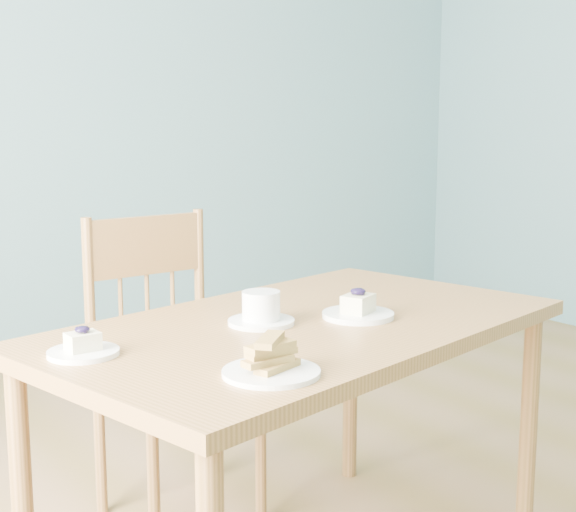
{
  "coord_description": "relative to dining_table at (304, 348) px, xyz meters",
  "views": [
    {
      "loc": [
        -1.51,
        -1.44,
        1.17
      ],
      "look_at": [
        -0.4,
        0.15,
        0.85
      ],
      "focal_mm": 50.0,
      "sensor_mm": 36.0,
      "label": 1
    }
  ],
  "objects": [
    {
      "name": "cheesecake_plate_far",
      "position": [
        -0.55,
        0.02,
        0.09
      ],
      "size": [
        0.15,
        0.15,
        0.06
      ],
      "rotation": [
        0.0,
        0.0,
        0.03
      ],
      "color": "white",
      "rests_on": "dining_table"
    },
    {
      "name": "dining_chair",
      "position": [
        -0.09,
        0.54,
        -0.16
      ],
      "size": [
        0.43,
        0.41,
        0.91
      ],
      "rotation": [
        0.0,
        0.0,
        0.05
      ],
      "color": "olive",
      "rests_on": "ground"
    },
    {
      "name": "coffee_cup",
      "position": [
        -0.1,
        0.03,
        0.1
      ],
      "size": [
        0.16,
        0.16,
        0.08
      ],
      "rotation": [
        0.0,
        0.0,
        0.38
      ],
      "color": "white",
      "rests_on": "dining_table"
    },
    {
      "name": "biscotti_plate",
      "position": [
        -0.3,
        -0.31,
        0.09
      ],
      "size": [
        0.19,
        0.19,
        0.07
      ],
      "rotation": [
        0.0,
        0.0,
        0.35
      ],
      "color": "white",
      "rests_on": "dining_table"
    },
    {
      "name": "dining_table",
      "position": [
        0.0,
        0.0,
        0.0
      ],
      "size": [
        1.43,
        1.0,
        0.7
      ],
      "rotation": [
        0.0,
        0.0,
        0.22
      ],
      "color": "olive",
      "rests_on": "ground"
    },
    {
      "name": "room",
      "position": [
        0.38,
        -0.1,
        0.72
      ],
      "size": [
        5.01,
        5.01,
        2.71
      ],
      "color": "olive",
      "rests_on": "ground"
    },
    {
      "name": "cheesecake_plate_near",
      "position": [
        0.13,
        -0.05,
        0.09
      ],
      "size": [
        0.18,
        0.18,
        0.07
      ],
      "rotation": [
        0.0,
        0.0,
        0.4
      ],
      "color": "white",
      "rests_on": "dining_table"
    }
  ]
}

